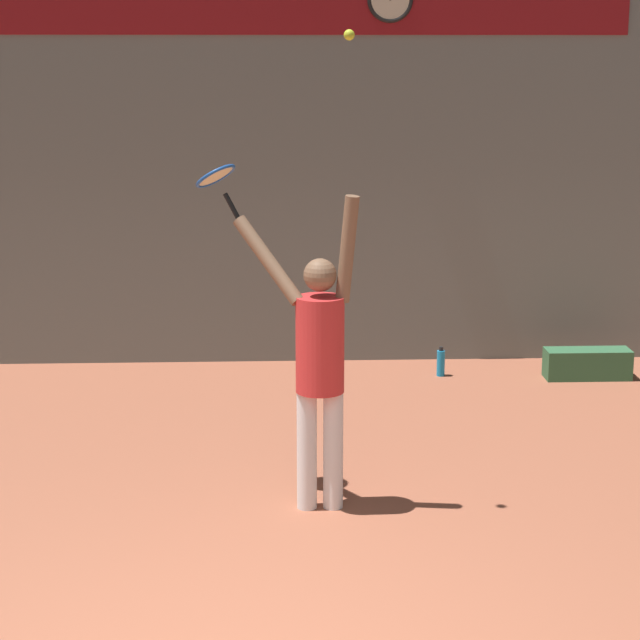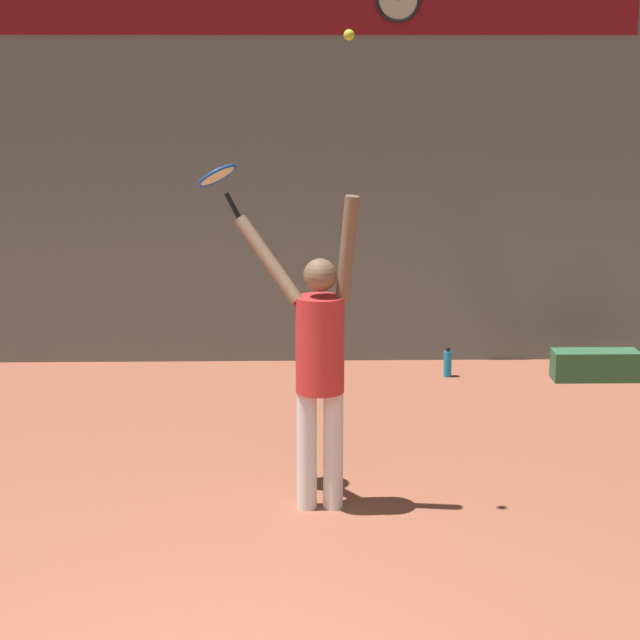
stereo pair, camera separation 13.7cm
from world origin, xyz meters
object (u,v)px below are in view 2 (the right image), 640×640
(tennis_player, at_px, (319,356))
(tennis_racket, at_px, (218,179))
(equipment_bag, at_px, (595,365))
(tennis_ball, at_px, (349,35))
(water_bottle, at_px, (448,363))

(tennis_player, distance_m, tennis_racket, 1.33)
(equipment_bag, bearing_deg, tennis_player, -131.03)
(tennis_player, height_order, tennis_ball, tennis_ball)
(tennis_player, distance_m, tennis_ball, 2.00)
(tennis_player, relative_size, equipment_bag, 2.66)
(tennis_racket, bearing_deg, equipment_bag, 38.68)
(tennis_ball, distance_m, equipment_bag, 4.83)
(equipment_bag, bearing_deg, tennis_ball, -128.30)
(tennis_player, height_order, water_bottle, tennis_player)
(tennis_racket, relative_size, water_bottle, 1.36)
(tennis_ball, height_order, equipment_bag, tennis_ball)
(tennis_ball, distance_m, water_bottle, 4.43)
(tennis_player, bearing_deg, water_bottle, 68.00)
(tennis_racket, xyz_separation_m, tennis_ball, (0.82, -0.46, 0.90))
(tennis_player, bearing_deg, tennis_ball, -23.20)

